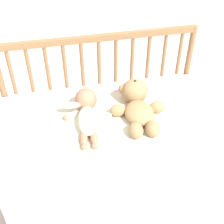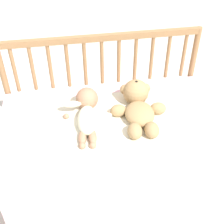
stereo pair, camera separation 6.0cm
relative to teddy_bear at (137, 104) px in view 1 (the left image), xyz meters
The scene contains 6 objects.
ground_plane 0.56m from the teddy_bear, 167.58° to the right, with size 12.00×12.00×0.00m, color silver.
crib_mattress 0.33m from the teddy_bear, 167.58° to the right, with size 1.19×0.66×0.48m.
crib_rail 0.36m from the teddy_bear, 115.11° to the left, with size 1.19×0.04×0.81m.
blanket 0.16m from the teddy_bear, 157.50° to the right, with size 0.78×0.51×0.01m.
teddy_bear is the anchor object (origin of this frame).
baby 0.28m from the teddy_bear, behind, with size 0.27×0.40×0.12m.
Camera 1 is at (-0.27, -1.23, 1.60)m, focal length 50.00 mm.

